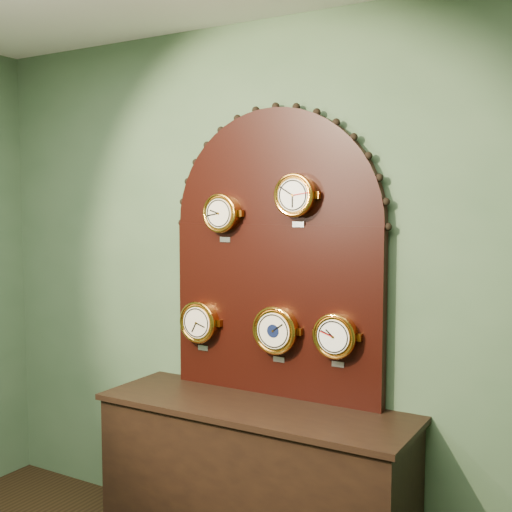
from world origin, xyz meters
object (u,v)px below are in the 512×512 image
Objects in this scene: barometer at (276,330)px; tide_clock at (336,336)px; shop_counter at (254,487)px; hygrometer at (200,322)px; display_board at (275,244)px; arabic_clock at (296,195)px; roman_clock at (222,213)px.

tide_clock is (0.33, 0.00, 0.01)m from barometer.
shop_counter is 5.64× the size of hygrometer.
shop_counter is at bearing -90.00° from display_board.
tide_clock is at bearing -0.05° from arabic_clock.
arabic_clock is at bearing -0.03° from roman_clock.
tide_clock is (0.22, -0.00, -0.69)m from arabic_clock.
hygrometer is 1.02× the size of tide_clock.
display_board is 5.08× the size of barometer.
display_board is at bearing 8.63° from hygrometer.
arabic_clock reaches higher than hygrometer.
roman_clock reaches higher than hygrometer.
tide_clock is at bearing 0.12° from barometer.
shop_counter is at bearing -134.33° from arabic_clock.
roman_clock reaches higher than barometer.
roman_clock is at bearing 179.80° from barometer.
shop_counter is at bearing -27.94° from roman_clock.
roman_clock is 0.94× the size of tide_clock.
barometer is 1.09× the size of tide_clock.
barometer is (0.48, -0.00, 0.00)m from hygrometer.
display_board reaches higher than roman_clock.
roman_clock is 0.68m from barometer.
arabic_clock is at bearing 179.95° from tide_clock.
hygrometer is (-0.59, -0.00, -0.69)m from arabic_clock.
hygrometer is 0.81m from tide_clock.
hygrometer is at bearing -179.99° from tide_clock.
roman_clock is (-0.29, -0.07, 0.16)m from display_board.
roman_clock is at bearing 0.23° from hygrometer.
display_board reaches higher than barometer.
arabic_clock is at bearing 45.67° from shop_counter.
barometer is at bearing -58.24° from display_board.
display_board reaches higher than hygrometer.
tide_clock is at bearing 0.01° from hygrometer.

